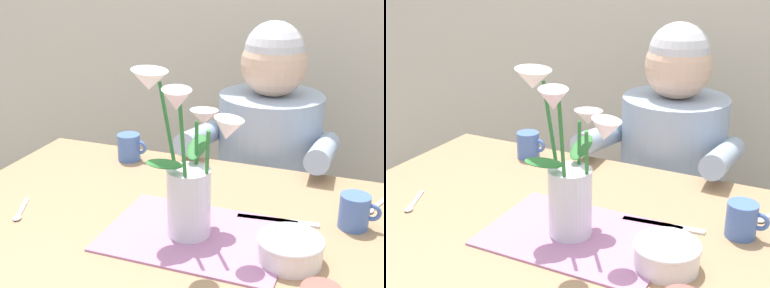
# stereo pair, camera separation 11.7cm
# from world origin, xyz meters

# --- Properties ---
(dining_table) EXTENTS (1.20, 0.80, 0.74)m
(dining_table) POSITION_xyz_m (0.00, 0.00, 0.64)
(dining_table) COLOR #9E7A56
(dining_table) RESTS_ON ground_plane
(seated_person) EXTENTS (0.45, 0.47, 1.14)m
(seated_person) POSITION_xyz_m (0.07, 0.62, 0.56)
(seated_person) COLOR #4C4C56
(seated_person) RESTS_ON ground_plane
(striped_placemat) EXTENTS (0.40, 0.28, 0.00)m
(striped_placemat) POSITION_xyz_m (0.06, -0.04, 0.74)
(striped_placemat) COLOR #B275A3
(striped_placemat) RESTS_ON dining_table
(flower_vase) EXTENTS (0.27, 0.22, 0.37)m
(flower_vase) POSITION_xyz_m (0.04, -0.04, 0.90)
(flower_vase) COLOR silver
(flower_vase) RESTS_ON dining_table
(ceramic_bowl) EXTENTS (0.14, 0.14, 0.06)m
(ceramic_bowl) POSITION_xyz_m (0.27, -0.07, 0.77)
(ceramic_bowl) COLOR white
(ceramic_bowl) RESTS_ON dining_table
(dinner_knife) EXTENTS (0.19, 0.04, 0.00)m
(dinner_knife) POSITION_xyz_m (0.21, 0.09, 0.74)
(dinner_knife) COLOR silver
(dinner_knife) RESTS_ON dining_table
(tea_cup) EXTENTS (0.09, 0.07, 0.08)m
(tea_cup) POSITION_xyz_m (0.38, 0.12, 0.78)
(tea_cup) COLOR #476BB7
(tea_cup) RESTS_ON dining_table
(ceramic_mug) EXTENTS (0.09, 0.07, 0.08)m
(ceramic_mug) POSITION_xyz_m (-0.29, 0.31, 0.78)
(ceramic_mug) COLOR #476BB7
(ceramic_mug) RESTS_ON dining_table
(spoon_0) EXTENTS (0.06, 0.11, 0.01)m
(spoon_0) POSITION_xyz_m (-0.38, -0.10, 0.74)
(spoon_0) COLOR silver
(spoon_0) RESTS_ON dining_table
(spoon_1) EXTENTS (0.06, 0.12, 0.01)m
(spoon_1) POSITION_xyz_m (0.42, 0.23, 0.74)
(spoon_1) COLOR silver
(spoon_1) RESTS_ON dining_table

